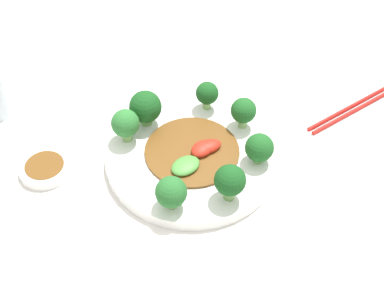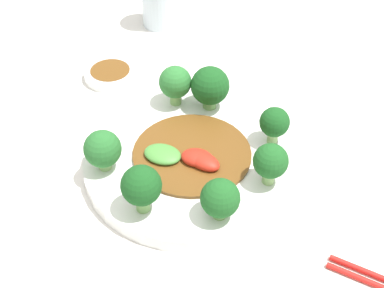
{
  "view_description": "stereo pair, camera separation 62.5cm",
  "coord_description": "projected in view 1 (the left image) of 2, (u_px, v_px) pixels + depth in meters",
  "views": [
    {
      "loc": [
        -0.41,
        -0.53,
        1.45
      ],
      "look_at": [
        -0.02,
        -0.04,
        0.8
      ],
      "focal_mm": 50.0,
      "sensor_mm": 36.0,
      "label": 1
    },
    {
      "loc": [
        0.2,
        -0.53,
        1.28
      ],
      "look_at": [
        -0.02,
        -0.04,
        0.8
      ],
      "focal_mm": 50.0,
      "sensor_mm": 36.0,
      "label": 2
    }
  ],
  "objects": [
    {
      "name": "table",
      "position": [
        187.0,
        254.0,
        1.23
      ],
      "size": [
        0.95,
        0.81,
        0.75
      ],
      "color": "silver",
      "rests_on": "ground_plane"
    },
    {
      "name": "plate",
      "position": [
        192.0,
        156.0,
        0.92
      ],
      "size": [
        0.3,
        0.3,
        0.02
      ],
      "color": "white",
      "rests_on": "table"
    },
    {
      "name": "broccoli_southeast",
      "position": [
        259.0,
        148.0,
        0.88
      ],
      "size": [
        0.05,
        0.05,
        0.06
      ],
      "color": "#70A356",
      "rests_on": "plate"
    },
    {
      "name": "broccoli_northwest",
      "position": [
        125.0,
        124.0,
        0.91
      ],
      "size": [
        0.05,
        0.05,
        0.06
      ],
      "color": "#7AAD5B",
      "rests_on": "plate"
    },
    {
      "name": "broccoli_northeast",
      "position": [
        207.0,
        94.0,
        0.97
      ],
      "size": [
        0.04,
        0.04,
        0.06
      ],
      "color": "#89B76B",
      "rests_on": "plate"
    },
    {
      "name": "broccoli_south",
      "position": [
        230.0,
        181.0,
        0.82
      ],
      "size": [
        0.05,
        0.05,
        0.07
      ],
      "color": "#70A356",
      "rests_on": "plate"
    },
    {
      "name": "broccoli_east",
      "position": [
        243.0,
        111.0,
        0.93
      ],
      "size": [
        0.05,
        0.05,
        0.06
      ],
      "color": "#89B76B",
      "rests_on": "plate"
    },
    {
      "name": "broccoli_southwest",
      "position": [
        171.0,
        192.0,
        0.81
      ],
      "size": [
        0.05,
        0.05,
        0.06
      ],
      "color": "#89B76B",
      "rests_on": "plate"
    },
    {
      "name": "broccoli_north",
      "position": [
        145.0,
        107.0,
        0.94
      ],
      "size": [
        0.06,
        0.06,
        0.07
      ],
      "color": "#70A356",
      "rests_on": "plate"
    },
    {
      "name": "stirfry_center",
      "position": [
        194.0,
        152.0,
        0.91
      ],
      "size": [
        0.16,
        0.16,
        0.02
      ],
      "color": "brown",
      "rests_on": "plate"
    },
    {
      "name": "chopsticks",
      "position": [
        352.0,
        109.0,
        1.01
      ],
      "size": [
        0.21,
        0.03,
        0.01
      ],
      "color": "red",
      "rests_on": "table"
    },
    {
      "name": "sauce_dish",
      "position": [
        45.0,
        168.0,
        0.91
      ],
      "size": [
        0.09,
        0.09,
        0.02
      ],
      "color": "white",
      "rests_on": "table"
    }
  ]
}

